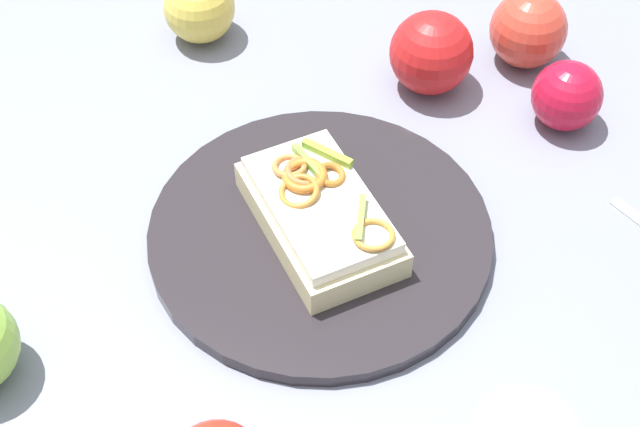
% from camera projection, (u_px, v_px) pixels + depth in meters
% --- Properties ---
extents(ground_plane, '(2.00, 2.00, 0.00)m').
position_uv_depth(ground_plane, '(320.00, 239.00, 0.83)').
color(ground_plane, slate).
rests_on(ground_plane, ground).
extents(plate, '(0.30, 0.30, 0.01)m').
position_uv_depth(plate, '(320.00, 234.00, 0.83)').
color(plate, '#272226').
rests_on(plate, ground_plane).
extents(sandwich, '(0.18, 0.18, 0.05)m').
position_uv_depth(sandwich, '(320.00, 212.00, 0.81)').
color(sandwich, beige).
rests_on(sandwich, plate).
extents(apple_1, '(0.09, 0.09, 0.07)m').
position_uv_depth(apple_1, '(567.00, 96.00, 0.91)').
color(apple_1, '#B4102A').
rests_on(apple_1, ground_plane).
extents(apple_3, '(0.09, 0.09, 0.08)m').
position_uv_depth(apple_3, '(431.00, 53.00, 0.94)').
color(apple_3, red).
rests_on(apple_3, ground_plane).
extents(apple_4, '(0.11, 0.11, 0.08)m').
position_uv_depth(apple_4, '(528.00, 29.00, 0.96)').
color(apple_4, '#C53B2B').
rests_on(apple_4, ground_plane).
extents(apple_5, '(0.11, 0.11, 0.08)m').
position_uv_depth(apple_5, '(199.00, 7.00, 0.99)').
color(apple_5, gold).
rests_on(apple_5, ground_plane).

